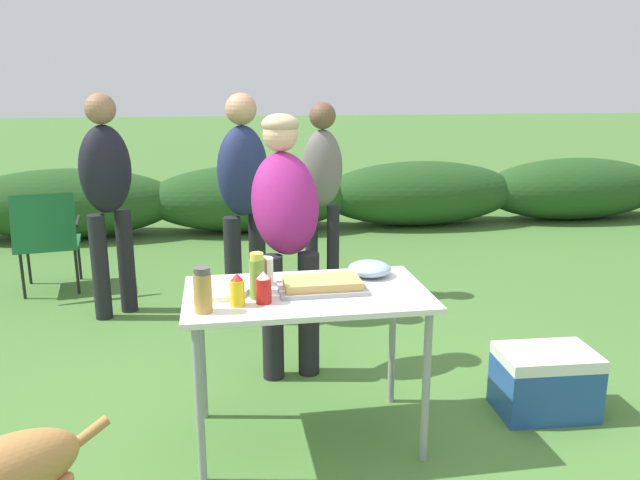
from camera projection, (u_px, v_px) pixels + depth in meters
ground_plane at (307, 437)px, 3.01m from camera, size 60.00×60.00×0.00m
shrub_hedge at (252, 198)px, 7.11m from camera, size 14.40×0.90×0.76m
folding_table at (307, 307)px, 2.84m from camera, size 1.10×0.64×0.74m
food_tray at (322, 285)px, 2.83m from camera, size 0.39×0.23×0.06m
plate_stack at (221, 291)px, 2.79m from camera, size 0.25×0.25×0.02m
mixing_bowl at (370, 269)px, 3.05m from camera, size 0.21×0.21×0.07m
paper_cup_stack at (265, 271)px, 2.91m from camera, size 0.08×0.08×0.13m
mustard_bottle at (237, 290)px, 2.63m from camera, size 0.06×0.06×0.14m
beer_bottle at (259, 272)px, 2.79m from camera, size 0.07×0.07×0.20m
ketchup_bottle at (264, 288)px, 2.66m from camera, size 0.07×0.07×0.14m
spice_jar at (203, 290)px, 2.55m from camera, size 0.08×0.08×0.19m
relish_jar at (257, 276)px, 2.71m from camera, size 0.07×0.07×0.21m
standing_person_with_beanie at (286, 218)px, 3.52m from camera, size 0.43×0.51×1.49m
standing_person_in_olive_jacket at (107, 186)px, 4.37m from camera, size 0.46×0.44×1.59m
standing_person_in_navy_coat at (243, 188)px, 4.28m from camera, size 0.46×0.42×1.59m
standing_person_in_dark_puffer at (322, 181)px, 4.78m from camera, size 0.33×0.26×1.52m
camp_chair_green_behind_table at (47, 237)px, 4.96m from camera, size 0.55×0.65×0.83m
cooler_box at (545, 382)px, 3.19m from camera, size 0.50×0.34×0.34m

